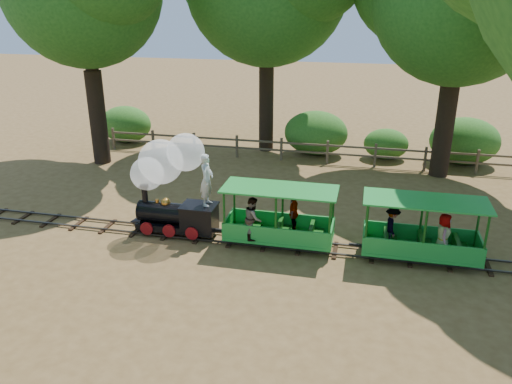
% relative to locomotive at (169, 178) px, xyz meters
% --- Properties ---
extents(ground, '(90.00, 90.00, 0.00)m').
position_rel_locomotive_xyz_m(ground, '(2.88, -0.08, -1.77)').
color(ground, olive).
rests_on(ground, ground).
extents(track, '(22.00, 1.00, 0.10)m').
position_rel_locomotive_xyz_m(track, '(2.88, -0.08, -1.70)').
color(track, '#3F3D3A').
rests_on(track, ground).
extents(locomotive, '(2.76, 1.30, 3.17)m').
position_rel_locomotive_xyz_m(locomotive, '(0.00, 0.00, 0.00)').
color(locomotive, black).
rests_on(locomotive, ground).
extents(carriage_front, '(3.18, 1.36, 1.65)m').
position_rel_locomotive_xyz_m(carriage_front, '(3.18, -0.11, -1.02)').
color(carriage_front, green).
rests_on(carriage_front, track).
extents(carriage_rear, '(3.18, 1.30, 1.65)m').
position_rel_locomotive_xyz_m(carriage_rear, '(7.05, -0.08, -1.04)').
color(carriage_rear, green).
rests_on(carriage_rear, track).
extents(fence, '(18.10, 0.10, 1.00)m').
position_rel_locomotive_xyz_m(fence, '(2.88, 7.92, -1.19)').
color(fence, brown).
rests_on(fence, ground).
extents(shrub_west, '(2.55, 1.96, 1.77)m').
position_rel_locomotive_xyz_m(shrub_west, '(-6.12, 9.22, -0.89)').
color(shrub_west, '#2D6B1E').
rests_on(shrub_west, ground).
extents(shrub_mid_w, '(2.85, 2.19, 1.97)m').
position_rel_locomotive_xyz_m(shrub_mid_w, '(3.22, 9.22, -0.79)').
color(shrub_mid_w, '#2D6B1E').
rests_on(shrub_mid_w, ground).
extents(shrub_mid_e, '(1.93, 1.48, 1.33)m').
position_rel_locomotive_xyz_m(shrub_mid_e, '(6.32, 9.22, -1.10)').
color(shrub_mid_e, '#2D6B1E').
rests_on(shrub_mid_e, ground).
extents(shrub_east, '(2.88, 2.21, 1.99)m').
position_rel_locomotive_xyz_m(shrub_east, '(9.52, 9.22, -0.77)').
color(shrub_east, '#2D6B1E').
rests_on(shrub_east, ground).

